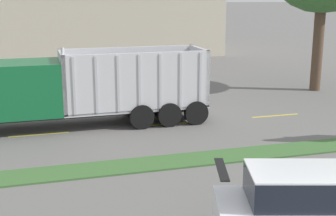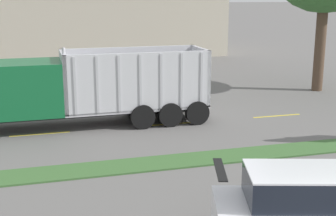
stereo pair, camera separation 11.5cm
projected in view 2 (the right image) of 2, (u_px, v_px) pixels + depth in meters
The scene contains 7 objects.
grass_verge at pixel (184, 160), 16.05m from camera, with size 120.00×1.33×0.06m, color #3D6633.
centre_line_3 at pixel (40, 134), 19.17m from camera, with size 2.40×0.14×0.01m, color yellow.
centre_line_4 at pixel (167, 124), 20.59m from camera, with size 2.40×0.14×0.01m, color yellow.
centre_line_5 at pixel (277, 116), 22.02m from camera, with size 2.40×0.14×0.01m, color yellow.
dump_truck_mid at pixel (58, 93), 19.80m from camera, with size 11.20×2.67×3.51m.
rally_car at pixel (306, 208), 10.50m from camera, with size 4.58×2.84×1.85m.
store_building_backdrop at pixel (65, 19), 44.31m from camera, with size 28.35×12.10×6.48m.
Camera 2 is at (-4.65, -6.08, 5.59)m, focal length 50.00 mm.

